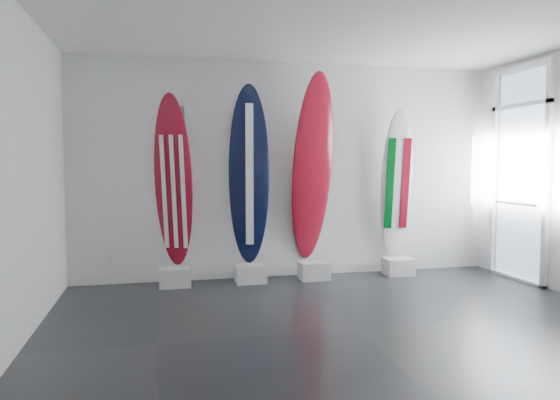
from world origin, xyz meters
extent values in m
plane|color=black|center=(0.00, 0.00, 0.00)|extent=(6.00, 6.00, 0.00)
plane|color=white|center=(0.00, 0.00, 3.00)|extent=(6.00, 6.00, 0.00)
plane|color=white|center=(0.00, 2.50, 1.50)|extent=(6.00, 0.00, 6.00)
plane|color=white|center=(0.00, -2.50, 1.50)|extent=(6.00, 0.00, 6.00)
plane|color=white|center=(-3.00, 0.00, 1.50)|extent=(0.00, 5.00, 5.00)
cube|color=silver|center=(-1.64, 2.18, 0.12)|extent=(0.40, 0.30, 0.24)
ellipsoid|color=maroon|center=(-1.64, 2.28, 1.37)|extent=(0.60, 0.49, 2.26)
cube|color=silver|center=(-0.64, 2.18, 0.12)|extent=(0.40, 0.30, 0.24)
ellipsoid|color=black|center=(-0.64, 2.28, 1.44)|extent=(0.57, 0.27, 2.41)
cube|color=silver|center=(0.25, 2.18, 0.12)|extent=(0.40, 0.30, 0.24)
ellipsoid|color=maroon|center=(0.25, 2.28, 1.53)|extent=(0.66, 0.60, 2.60)
cube|color=silver|center=(1.50, 2.18, 0.12)|extent=(0.40, 0.30, 0.24)
ellipsoid|color=white|center=(1.50, 2.28, 1.30)|extent=(0.50, 0.34, 2.13)
cube|color=silver|center=(-2.45, 2.48, 0.35)|extent=(0.09, 0.02, 0.13)
camera|label=1|loc=(-1.83, -4.67, 1.60)|focal=33.67mm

